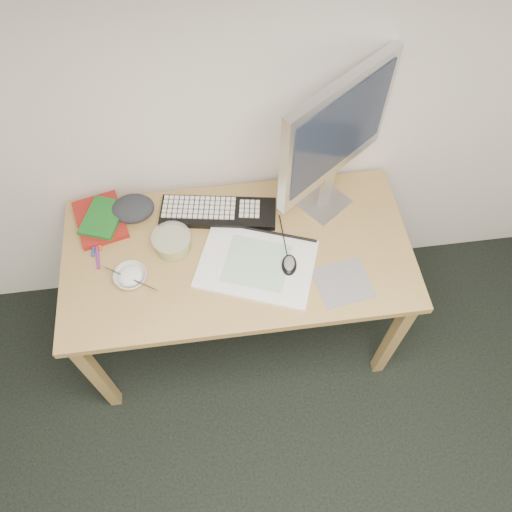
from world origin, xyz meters
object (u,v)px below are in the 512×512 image
(desk, at_px, (238,262))
(keyboard, at_px, (218,212))
(rice_bowl, at_px, (131,277))
(monitor, at_px, (336,134))
(sketchpad, at_px, (257,264))

(desk, height_order, keyboard, keyboard)
(desk, xyz_separation_m, keyboard, (-0.06, 0.19, 0.10))
(keyboard, height_order, rice_bowl, rice_bowl)
(monitor, xyz_separation_m, rice_bowl, (-0.81, -0.27, -0.38))
(desk, bearing_deg, monitor, 26.56)
(desk, xyz_separation_m, monitor, (0.39, 0.20, 0.48))
(monitor, distance_m, rice_bowl, 0.94)
(sketchpad, relative_size, rice_bowl, 3.49)
(desk, height_order, monitor, monitor)
(desk, distance_m, sketchpad, 0.13)
(rice_bowl, bearing_deg, desk, 10.14)
(sketchpad, xyz_separation_m, rice_bowl, (-0.49, -0.00, 0.01))
(desk, xyz_separation_m, rice_bowl, (-0.42, -0.08, 0.10))
(keyboard, distance_m, rice_bowl, 0.45)
(keyboard, xyz_separation_m, monitor, (0.45, 0.00, 0.39))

